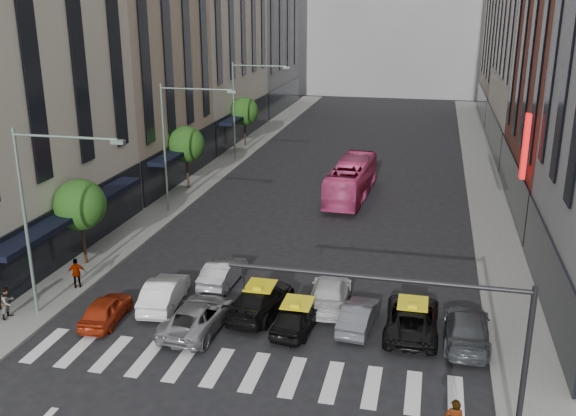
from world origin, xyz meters
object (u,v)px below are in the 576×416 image
Objects in this scene: taxi_center at (298,316)px; pedestrian_far at (77,273)px; car_white_front at (164,292)px; streetlamp_mid at (177,132)px; streetlamp_far at (244,98)px; car_red at (106,309)px; taxi_left at (261,300)px; bus at (351,180)px; streetlamp_near at (41,200)px; pedestrian_near at (8,302)px.

pedestrian_far is (-12.11, 1.61, 0.28)m from taxi_center.
car_white_front reaches higher than taxi_center.
streetlamp_mid and streetlamp_far have the same top height.
taxi_left is (6.90, 2.41, 0.10)m from car_red.
taxi_center is 0.39× the size of bus.
taxi_left is at bearing 14.82° from streetlamp_near.
streetlamp_near is 5.90m from car_red.
taxi_center is at bearing 93.77° from bus.
streetlamp_mid is 5.76× the size of pedestrian_near.
streetlamp_mid is at bearing -77.90° from car_white_front.
streetlamp_mid reaches higher than bus.
car_red is 2.30× the size of pedestrian_far.
car_red is at bearing 109.52° from pedestrian_far.
streetlamp_mid is 1.00× the size of streetlamp_far.
car_red is at bearing -80.55° from streetlamp_mid.
streetlamp_near is at bearing 71.23° from pedestrian_far.
bus is at bearing -39.95° from streetlamp_far.
taxi_center is (2.07, -1.17, -0.05)m from taxi_left.
pedestrian_far is (1.40, 3.76, 0.02)m from pedestrian_near.
taxi_left is (9.55, -13.47, -5.18)m from streetlamp_mid.
streetlamp_mid is 0.88× the size of bus.
bus reaches higher than taxi_left.
car_white_front is at bearing -81.05° from streetlamp_far.
taxi_center is at bearing 6.64° from streetlamp_near.
taxi_left is at bearing -22.18° from taxi_center.
streetlamp_mid is at bearing -44.22° from taxi_center.
pedestrian_far reaches higher than taxi_left.
taxi_left is 0.49× the size of bus.
streetlamp_near is 5.79m from pedestrian_far.
pedestrian_near is (-13.18, -23.34, -0.50)m from bus.
car_white_front is (4.68, -29.73, -5.18)m from streetlamp_far.
taxi_center is (11.62, -30.65, -5.23)m from streetlamp_far.
taxi_center is 2.54× the size of pedestrian_near.
car_red is at bearing 39.89° from car_white_front.
taxi_center is 21.21m from bus.
car_red is 4.25m from pedestrian_far.
car_white_front is 7.00m from taxi_center.
car_red is at bearing -85.26° from streetlamp_far.
car_white_front is 2.72× the size of pedestrian_far.
car_white_front is at bearing 10.98° from taxi_left.
streetlamp_mid reaches higher than taxi_center.
streetlamp_far is 5.58× the size of pedestrian_far.
streetlamp_near reaches higher than pedestrian_far.
pedestrian_far is (-11.78, -19.58, -0.47)m from bus.
pedestrian_near is at bearing 16.38° from taxi_center.
pedestrian_far is at bearing -15.10° from pedestrian_near.
pedestrian_far reaches higher than pedestrian_near.
car_red is at bearing 15.20° from taxi_center.
car_red is 4.64m from pedestrian_near.
bus is at bearing -149.28° from pedestrian_far.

